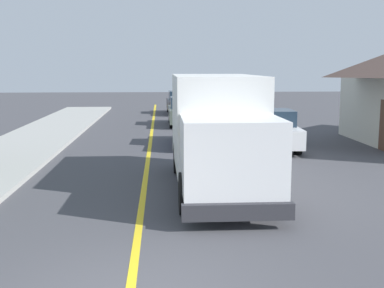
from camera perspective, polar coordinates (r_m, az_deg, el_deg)
The scene contains 6 objects.
centre_line_yellow at distance 17.14m, azimuth -5.26°, elevation -2.63°, with size 0.16×56.00×0.01m, color gold.
box_truck at distance 13.93m, azimuth 2.99°, elevation 2.05°, with size 2.41×7.18×3.20m.
parked_car_near at distance 21.69m, azimuth 0.39°, elevation 1.98°, with size 1.95×4.46×1.67m.
parked_car_mid at distance 29.06m, azimuth -0.92°, elevation 3.77°, with size 1.82×4.41×1.67m.
parked_car_far at distance 36.13m, azimuth -1.40°, elevation 4.80°, with size 1.96×4.46×1.67m.
parked_van_across at distance 20.91m, azimuth 9.37°, elevation 1.59°, with size 2.01×4.48×1.67m.
Camera 1 is at (0.51, -6.78, 3.46)m, focal length 45.78 mm.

